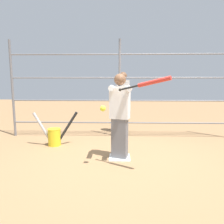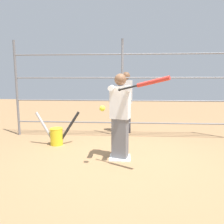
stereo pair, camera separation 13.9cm
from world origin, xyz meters
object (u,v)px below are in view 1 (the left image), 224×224
at_px(batter, 120,114).
at_px(bat_bucket, 55,136).
at_px(baseball_bat_swinging, 149,83).
at_px(softball_in_flight, 103,108).
at_px(bystander_behind_fence, 123,102).

xyz_separation_m(batter, bat_bucket, (1.48, -0.78, -0.64)).
distance_m(batter, baseball_bat_swinging, 1.00).
bearing_deg(bat_bucket, batter, 152.15).
distance_m(batter, softball_in_flight, 0.58).
bearing_deg(bystander_behind_fence, batter, 87.44).
bearing_deg(softball_in_flight, bat_bucket, -46.31).
height_order(softball_in_flight, bat_bucket, softball_in_flight).
distance_m(softball_in_flight, bat_bucket, 1.92).
bearing_deg(softball_in_flight, baseball_bat_swinging, 163.54).
bearing_deg(bat_bucket, bystander_behind_fence, -140.77).
relative_size(softball_in_flight, bystander_behind_fence, 0.06).
height_order(batter, softball_in_flight, batter).
height_order(batter, bystander_behind_fence, bystander_behind_fence).
relative_size(batter, baseball_bat_swinging, 2.09).
xyz_separation_m(softball_in_flight, bystander_behind_fence, (-0.37, -2.55, -0.14)).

